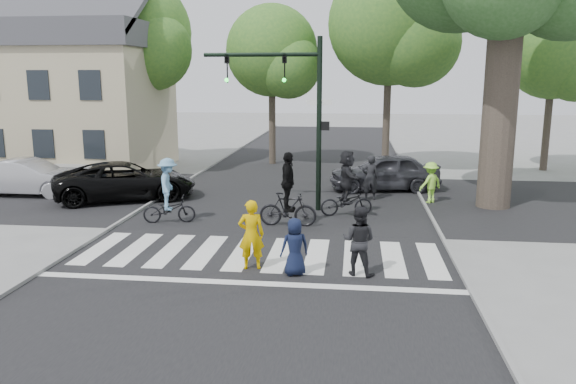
{
  "coord_description": "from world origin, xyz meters",
  "views": [
    {
      "loc": [
        2.43,
        -13.22,
        4.67
      ],
      "look_at": [
        0.5,
        3.0,
        1.3
      ],
      "focal_mm": 35.0,
      "sensor_mm": 36.0,
      "label": 1
    }
  ],
  "objects_px": {
    "traffic_signal": "(295,99)",
    "car_silver": "(29,177)",
    "cyclist_left": "(169,195)",
    "car_suv": "(126,181)",
    "cyclist_mid": "(288,196)",
    "pedestrian_child": "(295,247)",
    "cyclist_right": "(347,187)",
    "pedestrian_woman": "(251,235)",
    "car_grey": "(384,172)",
    "pedestrian_adult": "(359,241)"
  },
  "relations": [
    {
      "from": "car_silver",
      "to": "pedestrian_child",
      "type": "bearing_deg",
      "value": -124.83
    },
    {
      "from": "cyclist_mid",
      "to": "car_silver",
      "type": "distance_m",
      "value": 11.4
    },
    {
      "from": "cyclist_mid",
      "to": "car_silver",
      "type": "height_order",
      "value": "cyclist_mid"
    },
    {
      "from": "car_silver",
      "to": "traffic_signal",
      "type": "bearing_deg",
      "value": -96.79
    },
    {
      "from": "pedestrian_adult",
      "to": "cyclist_left",
      "type": "bearing_deg",
      "value": -18.08
    },
    {
      "from": "cyclist_left",
      "to": "pedestrian_woman",
      "type": "bearing_deg",
      "value": -49.66
    },
    {
      "from": "cyclist_left",
      "to": "car_suv",
      "type": "xyz_separation_m",
      "value": [
        -2.8,
        3.23,
        -0.19
      ]
    },
    {
      "from": "traffic_signal",
      "to": "car_grey",
      "type": "distance_m",
      "value": 6.05
    },
    {
      "from": "traffic_signal",
      "to": "cyclist_mid",
      "type": "distance_m",
      "value": 3.71
    },
    {
      "from": "cyclist_left",
      "to": "car_grey",
      "type": "height_order",
      "value": "cyclist_left"
    },
    {
      "from": "cyclist_mid",
      "to": "pedestrian_adult",
      "type": "bearing_deg",
      "value": -62.52
    },
    {
      "from": "car_suv",
      "to": "car_grey",
      "type": "bearing_deg",
      "value": -97.11
    },
    {
      "from": "cyclist_left",
      "to": "car_suv",
      "type": "bearing_deg",
      "value": 130.91
    },
    {
      "from": "cyclist_mid",
      "to": "cyclist_right",
      "type": "xyz_separation_m",
      "value": [
        1.82,
        1.61,
        0.03
      ]
    },
    {
      "from": "pedestrian_adult",
      "to": "cyclist_left",
      "type": "xyz_separation_m",
      "value": [
        -6.07,
        4.19,
        0.07
      ]
    },
    {
      "from": "cyclist_left",
      "to": "traffic_signal",
      "type": "bearing_deg",
      "value": 31.04
    },
    {
      "from": "cyclist_mid",
      "to": "cyclist_right",
      "type": "bearing_deg",
      "value": 41.56
    },
    {
      "from": "traffic_signal",
      "to": "car_suv",
      "type": "distance_m",
      "value": 7.42
    },
    {
      "from": "cyclist_mid",
      "to": "car_grey",
      "type": "height_order",
      "value": "cyclist_mid"
    },
    {
      "from": "traffic_signal",
      "to": "cyclist_left",
      "type": "distance_m",
      "value": 5.38
    },
    {
      "from": "car_suv",
      "to": "pedestrian_child",
      "type": "bearing_deg",
      "value": -160.01
    },
    {
      "from": "pedestrian_woman",
      "to": "cyclist_left",
      "type": "distance_m",
      "value": 5.35
    },
    {
      "from": "pedestrian_woman",
      "to": "pedestrian_adult",
      "type": "relative_size",
      "value": 1.03
    },
    {
      "from": "traffic_signal",
      "to": "car_grey",
      "type": "relative_size",
      "value": 1.33
    },
    {
      "from": "pedestrian_woman",
      "to": "cyclist_right",
      "type": "distance_m",
      "value": 6.15
    },
    {
      "from": "car_suv",
      "to": "car_grey",
      "type": "distance_m",
      "value": 10.43
    },
    {
      "from": "pedestrian_child",
      "to": "cyclist_mid",
      "type": "bearing_deg",
      "value": -103.3
    },
    {
      "from": "cyclist_right",
      "to": "traffic_signal",
      "type": "bearing_deg",
      "value": 160.32
    },
    {
      "from": "cyclist_right",
      "to": "car_suv",
      "type": "height_order",
      "value": "cyclist_right"
    },
    {
      "from": "pedestrian_woman",
      "to": "cyclist_mid",
      "type": "height_order",
      "value": "cyclist_mid"
    },
    {
      "from": "cyclist_mid",
      "to": "cyclist_right",
      "type": "height_order",
      "value": "cyclist_mid"
    },
    {
      "from": "pedestrian_woman",
      "to": "cyclist_mid",
      "type": "distance_m",
      "value": 4.14
    },
    {
      "from": "cyclist_mid",
      "to": "car_grey",
      "type": "relative_size",
      "value": 0.53
    },
    {
      "from": "pedestrian_woman",
      "to": "car_suv",
      "type": "height_order",
      "value": "pedestrian_woman"
    },
    {
      "from": "cyclist_right",
      "to": "car_silver",
      "type": "bearing_deg",
      "value": 171.47
    },
    {
      "from": "car_grey",
      "to": "cyclist_left",
      "type": "bearing_deg",
      "value": -57.87
    },
    {
      "from": "pedestrian_child",
      "to": "cyclist_right",
      "type": "relative_size",
      "value": 0.62
    },
    {
      "from": "traffic_signal",
      "to": "cyclist_mid",
      "type": "bearing_deg",
      "value": -89.17
    },
    {
      "from": "traffic_signal",
      "to": "cyclist_mid",
      "type": "height_order",
      "value": "traffic_signal"
    },
    {
      "from": "car_suv",
      "to": "car_silver",
      "type": "bearing_deg",
      "value": 61.68
    },
    {
      "from": "cyclist_mid",
      "to": "car_suv",
      "type": "xyz_separation_m",
      "value": [
        -6.68,
        3.19,
        -0.24
      ]
    },
    {
      "from": "cyclist_right",
      "to": "car_suv",
      "type": "relative_size",
      "value": 0.42
    },
    {
      "from": "car_grey",
      "to": "traffic_signal",
      "type": "bearing_deg",
      "value": -49.17
    },
    {
      "from": "car_silver",
      "to": "car_grey",
      "type": "relative_size",
      "value": 0.97
    },
    {
      "from": "pedestrian_child",
      "to": "pedestrian_woman",
      "type": "bearing_deg",
      "value": -38.48
    },
    {
      "from": "cyclist_right",
      "to": "pedestrian_woman",
      "type": "bearing_deg",
      "value": -111.29
    },
    {
      "from": "car_suv",
      "to": "car_silver",
      "type": "height_order",
      "value": "car_suv"
    },
    {
      "from": "pedestrian_child",
      "to": "pedestrian_adult",
      "type": "bearing_deg",
      "value": 165.69
    },
    {
      "from": "cyclist_right",
      "to": "cyclist_mid",
      "type": "bearing_deg",
      "value": -138.44
    },
    {
      "from": "traffic_signal",
      "to": "car_silver",
      "type": "bearing_deg",
      "value": 173.47
    }
  ]
}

